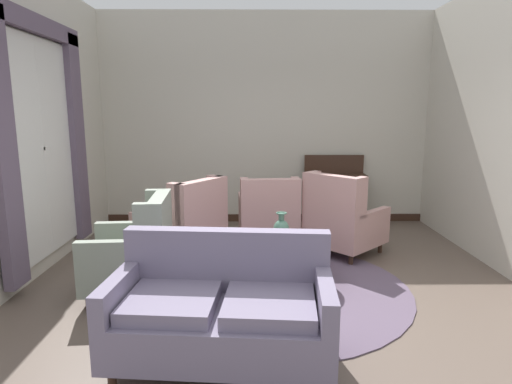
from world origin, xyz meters
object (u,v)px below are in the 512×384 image
armchair_beside_settee (185,227)px  sideboard (335,196)px  settee (222,311)px  armchair_foreground_right (268,216)px  armchair_near_window (342,221)px  coffee_table (287,249)px  porcelain_vase (281,229)px  armchair_back_corner (136,253)px

armchair_beside_settee → sideboard: size_ratio=1.07×
settee → sideboard: 4.21m
settee → armchair_foreground_right: armchair_foreground_right is taller
settee → armchair_near_window: (1.37, 2.44, 0.04)m
settee → sideboard: sideboard is taller
coffee_table → settee: settee is taller
porcelain_vase → sideboard: (1.03, 2.42, -0.12)m
coffee_table → settee: bearing=-111.7°
armchair_foreground_right → armchair_near_window: 0.98m
coffee_table → armchair_beside_settee: (-1.19, 0.77, 0.04)m
settee → armchair_near_window: 2.80m
coffee_table → porcelain_vase: size_ratio=2.86×
armchair_beside_settee → armchair_near_window: armchair_near_window is taller
porcelain_vase → coffee_table: bearing=-10.5°
porcelain_vase → settee: settee is taller
armchair_foreground_right → settee: bearing=76.6°
coffee_table → settee: size_ratio=0.56×
armchair_beside_settee → coffee_table: bearing=90.9°
coffee_table → armchair_foreground_right: size_ratio=0.93×
coffee_table → armchair_near_window: armchair_near_window is taller
porcelain_vase → sideboard: bearing=67.0°
armchair_back_corner → sideboard: sideboard is taller
armchair_foreground_right → sideboard: size_ratio=0.87×
sideboard → coffee_table: bearing=-111.7°
porcelain_vase → armchair_beside_settee: armchair_beside_settee is taller
armchair_foreground_right → sideboard: 1.61m
coffee_table → porcelain_vase: 0.23m
settee → armchair_beside_settee: armchair_beside_settee is taller
armchair_beside_settee → sideboard: (2.16, 1.67, 0.06)m
coffee_table → armchair_foreground_right: armchair_foreground_right is taller
porcelain_vase → armchair_near_window: 1.28m
armchair_back_corner → sideboard: 3.68m
armchair_foreground_right → sideboard: bearing=-138.3°
settee → armchair_beside_settee: 2.33m
armchair_back_corner → sideboard: bearing=133.3°
armchair_back_corner → armchair_near_window: size_ratio=0.88×
armchair_beside_settee → armchair_back_corner: size_ratio=1.18×
coffee_table → porcelain_vase: (-0.06, 0.01, 0.22)m
coffee_table → armchair_back_corner: armchair_back_corner is taller
coffee_table → armchair_beside_settee: armchair_beside_settee is taller
armchair_beside_settee → sideboard: sideboard is taller
settee → armchair_beside_settee: size_ratio=1.36×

